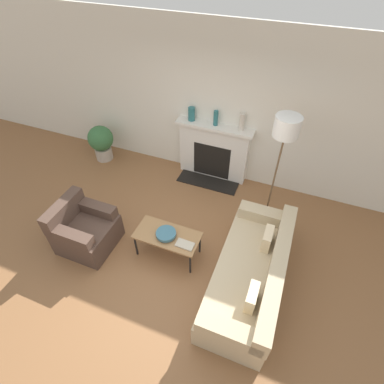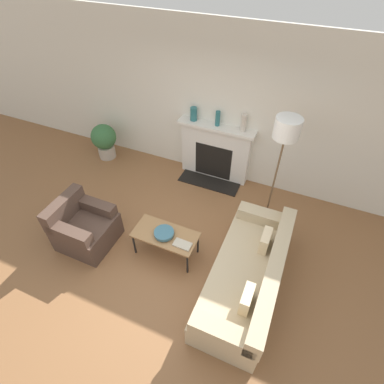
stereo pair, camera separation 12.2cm
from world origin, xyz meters
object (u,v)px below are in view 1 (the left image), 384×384
object	(u,v)px
mantel_vase_center_right	(242,122)
potted_plant	(101,141)
bowl	(166,234)
mantel_vase_left	(192,114)
coffee_table	(167,236)
floor_lamp	(285,134)
mantel_vase_center_left	(216,118)
couch	(252,274)
armchair_near	(84,230)
fireplace	(213,152)
book	(185,245)

from	to	relation	value
mantel_vase_center_right	potted_plant	size ratio (longest dim) A/B	0.41
bowl	mantel_vase_left	world-z (taller)	mantel_vase_left
bowl	mantel_vase_left	size ratio (longest dim) A/B	1.19
coffee_table	floor_lamp	distance (m)	2.27
mantel_vase_center_left	mantel_vase_left	bearing A→B (deg)	180.00
mantel_vase_center_left	potted_plant	xyz separation A→B (m)	(-2.40, -0.35, -0.86)
bowl	coffee_table	bearing A→B (deg)	68.26
floor_lamp	mantel_vase_left	size ratio (longest dim) A/B	7.80
couch	floor_lamp	size ratio (longest dim) A/B	1.08
couch	bowl	xyz separation A→B (m)	(-1.35, 0.07, 0.21)
armchair_near	mantel_vase_center_left	bearing A→B (deg)	-28.68
fireplace	armchair_near	distance (m)	2.78
armchair_near	mantel_vase_left	bearing A→B (deg)	-19.53
fireplace	floor_lamp	bearing A→B (deg)	-30.80
bowl	potted_plant	distance (m)	2.98
coffee_table	mantel_vase_center_left	distance (m)	2.31
couch	mantel_vase_left	world-z (taller)	mantel_vase_left
couch	floor_lamp	bearing A→B (deg)	-177.74
armchair_near	coffee_table	distance (m)	1.35
floor_lamp	mantel_vase_center_right	size ratio (longest dim) A/B	6.26
armchair_near	floor_lamp	bearing A→B (deg)	-57.28
fireplace	mantel_vase_center_right	distance (m)	0.90
armchair_near	book	distance (m)	1.66
mantel_vase_left	mantel_vase_center_left	distance (m)	0.47
bowl	couch	bearing A→B (deg)	-2.82
fireplace	coffee_table	size ratio (longest dim) A/B	1.48
coffee_table	mantel_vase_left	size ratio (longest dim) A/B	3.89
bowl	mantel_vase_center_right	xyz separation A→B (m)	(0.50, 2.16, 0.82)
armchair_near	mantel_vase_center_right	world-z (taller)	mantel_vase_center_right
floor_lamp	mantel_vase_center_left	bearing A→B (deg)	148.62
mantel_vase_center_left	mantel_vase_center_right	distance (m)	0.48
book	mantel_vase_left	bearing A→B (deg)	110.57
book	mantel_vase_center_left	world-z (taller)	mantel_vase_center_left
armchair_near	coffee_table	bearing A→B (deg)	-77.05
armchair_near	book	xyz separation A→B (m)	(1.64, 0.22, 0.15)
potted_plant	mantel_vase_center_right	bearing A→B (deg)	6.98
book	mantel_vase_center_right	world-z (taller)	mantel_vase_center_right
book	potted_plant	world-z (taller)	potted_plant
coffee_table	potted_plant	bearing A→B (deg)	143.18
mantel_vase_left	couch	bearing A→B (deg)	-51.15
armchair_near	floor_lamp	size ratio (longest dim) A/B	0.42
mantel_vase_center_right	potted_plant	distance (m)	3.03
couch	mantel_vase_center_left	distance (m)	2.78
potted_plant	fireplace	bearing A→B (deg)	8.03
bowl	floor_lamp	xyz separation A→B (m)	(1.29, 1.39, 1.21)
fireplace	mantel_vase_left	bearing A→B (deg)	178.24
floor_lamp	mantel_vase_center_right	world-z (taller)	floor_lamp
mantel_vase_left	potted_plant	world-z (taller)	mantel_vase_left
fireplace	couch	world-z (taller)	fireplace
coffee_table	floor_lamp	xyz separation A→B (m)	(1.28, 1.37, 1.29)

